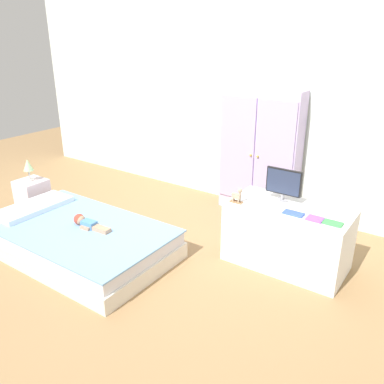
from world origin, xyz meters
TOP-DOWN VIEW (x-y plane):
  - ground_plane at (0.00, 0.00)m, footprint 10.00×10.00m
  - back_wall at (0.00, 1.57)m, footprint 6.40×0.05m
  - bed at (-0.62, -0.32)m, footprint 1.66×0.99m
  - pillow at (-1.25, -0.32)m, footprint 0.32×0.71m
  - doll at (-0.56, -0.28)m, footprint 0.39×0.14m
  - nightstand at (-1.69, -0.04)m, footprint 0.28×0.28m
  - table_lamp at (-1.69, -0.04)m, footprint 0.10×0.10m
  - wardrobe at (0.27, 1.41)m, footprint 0.85×0.27m
  - tv_stand at (0.96, 0.56)m, footprint 0.98×0.51m
  - tv_monitor at (0.85, 0.64)m, footprint 0.30×0.10m
  - rocking_horse_toy at (0.56, 0.39)m, footprint 0.11×0.04m
  - book_blue at (1.03, 0.44)m, footprint 0.16×0.09m
  - book_purple at (1.20, 0.44)m, footprint 0.12×0.10m
  - book_green at (1.34, 0.44)m, footprint 0.14×0.08m

SIDE VIEW (x-z plane):
  - ground_plane at x=0.00m, z-range -0.02..0.00m
  - bed at x=-0.62m, z-range 0.00..0.26m
  - nightstand at x=-1.69m, z-range 0.00..0.38m
  - tv_stand at x=0.96m, z-range 0.00..0.53m
  - pillow at x=-1.25m, z-range 0.27..0.32m
  - doll at x=-0.56m, z-range 0.25..0.35m
  - book_blue at x=1.03m, z-range 0.53..0.54m
  - book_purple at x=1.20m, z-range 0.53..0.54m
  - book_green at x=1.34m, z-range 0.53..0.55m
  - table_lamp at x=-1.69m, z-range 0.43..0.66m
  - rocking_horse_toy at x=0.56m, z-range 0.53..0.66m
  - wardrobe at x=0.27m, z-range 0.00..1.33m
  - tv_monitor at x=0.85m, z-range 0.55..0.83m
  - back_wall at x=0.00m, z-range 0.00..2.70m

